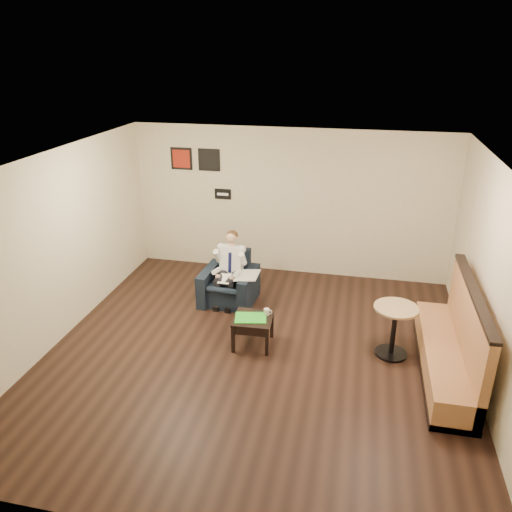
% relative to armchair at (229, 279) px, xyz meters
% --- Properties ---
extents(ground, '(6.00, 6.00, 0.00)m').
position_rel_armchair_xyz_m(ground, '(0.81, -1.51, -0.43)').
color(ground, black).
rests_on(ground, ground).
extents(wall_back, '(6.00, 0.02, 2.80)m').
position_rel_armchair_xyz_m(wall_back, '(0.81, 1.49, 0.97)').
color(wall_back, beige).
rests_on(wall_back, ground).
extents(wall_front, '(6.00, 0.02, 2.80)m').
position_rel_armchair_xyz_m(wall_front, '(0.81, -4.51, 0.97)').
color(wall_front, beige).
rests_on(wall_front, ground).
extents(wall_left, '(0.02, 6.00, 2.80)m').
position_rel_armchair_xyz_m(wall_left, '(-2.19, -1.51, 0.97)').
color(wall_left, beige).
rests_on(wall_left, ground).
extents(wall_right, '(0.02, 6.00, 2.80)m').
position_rel_armchair_xyz_m(wall_right, '(3.81, -1.51, 0.97)').
color(wall_right, beige).
rests_on(wall_right, ground).
extents(ceiling, '(6.00, 6.00, 0.02)m').
position_rel_armchair_xyz_m(ceiling, '(0.81, -1.51, 2.37)').
color(ceiling, white).
rests_on(ceiling, wall_back).
extents(seating_sign, '(0.32, 0.02, 0.20)m').
position_rel_armchair_xyz_m(seating_sign, '(-0.49, 1.48, 1.07)').
color(seating_sign, black).
rests_on(seating_sign, wall_back).
extents(art_print_left, '(0.42, 0.03, 0.42)m').
position_rel_armchair_xyz_m(art_print_left, '(-1.29, 1.48, 1.72)').
color(art_print_left, '#A22314').
rests_on(art_print_left, wall_back).
extents(art_print_right, '(0.42, 0.03, 0.42)m').
position_rel_armchair_xyz_m(art_print_right, '(-0.74, 1.48, 1.72)').
color(art_print_right, black).
rests_on(art_print_right, wall_back).
extents(armchair, '(0.94, 0.94, 0.86)m').
position_rel_armchair_xyz_m(armchair, '(0.00, 0.00, 0.00)').
color(armchair, black).
rests_on(armchair, ground).
extents(seated_man, '(0.61, 0.87, 1.18)m').
position_rel_armchair_xyz_m(seated_man, '(-0.01, -0.11, 0.16)').
color(seated_man, silver).
rests_on(seated_man, armchair).
extents(lap_papers, '(0.20, 0.29, 0.01)m').
position_rel_armchair_xyz_m(lap_papers, '(-0.01, -0.21, 0.10)').
color(lap_papers, white).
rests_on(lap_papers, seated_man).
extents(newspaper, '(0.38, 0.47, 0.01)m').
position_rel_armchair_xyz_m(newspaper, '(0.36, -0.11, 0.16)').
color(newspaper, silver).
rests_on(newspaper, armchair).
extents(side_table, '(0.58, 0.58, 0.46)m').
position_rel_armchair_xyz_m(side_table, '(0.71, -1.25, -0.20)').
color(side_table, black).
rests_on(side_table, ground).
extents(green_folder, '(0.51, 0.40, 0.01)m').
position_rel_armchair_xyz_m(green_folder, '(0.68, -1.27, 0.03)').
color(green_folder, '#31DA2B').
rests_on(green_folder, side_table).
extents(coffee_mug, '(0.09, 0.09, 0.10)m').
position_rel_armchair_xyz_m(coffee_mug, '(0.88, -1.12, 0.07)').
color(coffee_mug, white).
rests_on(coffee_mug, side_table).
extents(smartphone, '(0.15, 0.09, 0.01)m').
position_rel_armchair_xyz_m(smartphone, '(0.75, -1.08, 0.03)').
color(smartphone, black).
rests_on(smartphone, side_table).
extents(banquette, '(0.59, 2.46, 1.26)m').
position_rel_armchair_xyz_m(banquette, '(3.40, -1.38, 0.20)').
color(banquette, '#A66C40').
rests_on(banquette, ground).
extents(cafe_table, '(0.67, 0.67, 0.78)m').
position_rel_armchair_xyz_m(cafe_table, '(2.72, -1.08, -0.04)').
color(cafe_table, '#9F7E56').
rests_on(cafe_table, ground).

